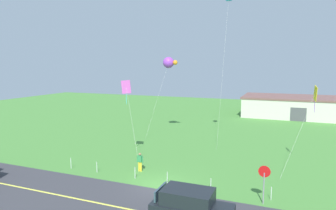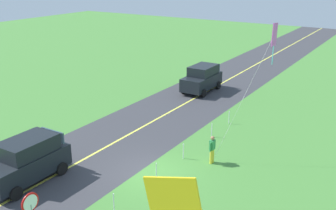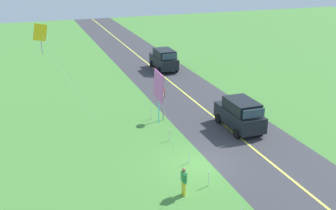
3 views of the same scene
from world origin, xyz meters
The scene contains 16 objects.
ground_plane centered at (0.00, 0.00, -0.05)m, with size 120.00×120.00×0.10m, color #478438.
asphalt_road centered at (0.00, -4.00, 0.00)m, with size 120.00×7.00×0.00m, color #38383D.
road_centre_stripe centered at (0.00, -4.00, 0.01)m, with size 120.00×0.16×0.00m, color #E5E04C.
car_suv_foreground centered at (3.92, -4.70, 1.15)m, with size 4.40×2.12×2.24m.
stop_sign centered at (7.38, -0.10, 1.80)m, with size 0.76×0.08×2.56m.
person_adult_near centered at (-2.78, 2.30, 0.86)m, with size 0.58×0.22×1.60m.
kite_red_low centered at (-5.18, 4.42, 6.83)m, with size 2.95×2.21×7.60m.
kite_yellow_high centered at (10.64, 7.99, 6.48)m, with size 2.49×3.75×7.28m.
kite_green_far centered at (-5.48, 15.76, 9.25)m, with size 3.03×3.78×9.95m.
warehouse_distant centered at (10.32, 37.02, 1.75)m, with size 18.36×10.20×3.50m.
fence_post_0 centered at (-8.69, 0.70, 0.45)m, with size 0.05×0.05×0.90m, color silver.
fence_post_1 centered at (-6.00, 0.70, 0.45)m, with size 0.05×0.05×0.90m, color silver.
fence_post_2 centered at (-2.40, 0.70, 0.45)m, with size 0.05×0.05×0.90m, color silver.
fence_post_3 centered at (0.35, 0.70, 0.45)m, with size 0.05×0.05×0.90m, color silver.
fence_post_4 centered at (3.73, 0.70, 0.45)m, with size 0.05×0.05×0.90m, color silver.
fence_post_5 centered at (7.82, 0.70, 0.45)m, with size 0.05×0.05×0.90m, color silver.
Camera 1 is at (8.47, -19.41, 8.91)m, focal length 31.92 mm.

